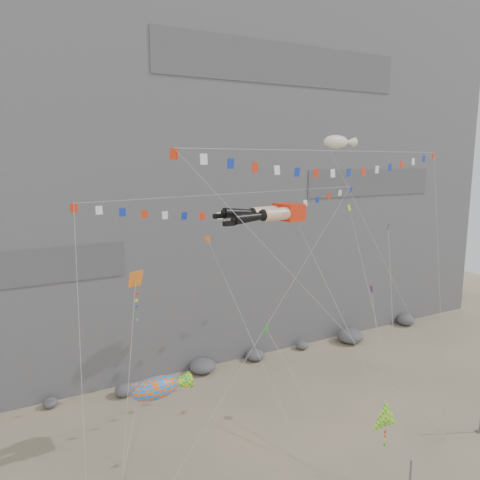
{
  "coord_description": "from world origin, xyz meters",
  "views": [
    {
      "loc": [
        -17.13,
        -22.72,
        20.81
      ],
      "look_at": [
        -0.08,
        9.0,
        14.48
      ],
      "focal_mm": 35.0,
      "sensor_mm": 36.0,
      "label": 1
    }
  ],
  "objects": [
    {
      "name": "legs_kite",
      "position": [
        -0.47,
        4.17,
        17.06
      ],
      "size": [
        7.98,
        14.19,
        21.55
      ],
      "rotation": [
        0.0,
        0.0,
        0.12
      ],
      "color": "red",
      "rests_on": "ground"
    },
    {
      "name": "small_kite_c",
      "position": [
        -1.44,
        2.45,
        9.33
      ],
      "size": [
        2.91,
        9.2,
        13.02
      ],
      "color": "#1A9C18",
      "rests_on": "ground"
    },
    {
      "name": "ground",
      "position": [
        0.0,
        0.0,
        0.0
      ],
      "size": [
        120.0,
        120.0,
        0.0
      ],
      "primitive_type": "plane",
      "color": "tan",
      "rests_on": "ground"
    },
    {
      "name": "small_kite_a",
      "position": [
        -3.54,
        7.0,
        14.68
      ],
      "size": [
        2.62,
        13.02,
        19.65
      ],
      "color": "#DC4A12",
      "rests_on": "ground"
    },
    {
      "name": "harlequin_kite",
      "position": [
        -10.27,
        2.38,
        14.09
      ],
      "size": [
        4.27,
        6.76,
        15.56
      ],
      "color": "red",
      "rests_on": "ground"
    },
    {
      "name": "fish_windsock",
      "position": [
        -9.63,
        1.47,
        7.81
      ],
      "size": [
        6.56,
        5.3,
        9.99
      ],
      "color": "#E95A0B",
      "rests_on": "ground"
    },
    {
      "name": "talus_boulders",
      "position": [
        0.0,
        17.0,
        0.6
      ],
      "size": [
        60.0,
        3.0,
        1.2
      ],
      "primitive_type": null,
      "color": "#5A5A5E",
      "rests_on": "ground"
    },
    {
      "name": "flag_banner_lower",
      "position": [
        4.1,
        2.26,
        21.24
      ],
      "size": [
        26.49,
        7.75,
        23.55
      ],
      "color": "red",
      "rests_on": "ground"
    },
    {
      "name": "blimp_windsock",
      "position": [
        9.69,
        9.64,
        22.12
      ],
      "size": [
        6.23,
        12.69,
        25.37
      ],
      "color": "beige",
      "rests_on": "ground"
    },
    {
      "name": "small_kite_e",
      "position": [
        10.79,
        4.17,
        15.13
      ],
      "size": [
        8.0,
        10.02,
        19.37
      ],
      "color": "#122DA5",
      "rests_on": "ground"
    },
    {
      "name": "small_kite_d",
      "position": [
        10.62,
        8.52,
        16.13
      ],
      "size": [
        8.38,
        16.83,
        24.3
      ],
      "color": "yellow",
      "rests_on": "ground"
    },
    {
      "name": "delta_kite",
      "position": [
        2.67,
        -4.33,
        5.44
      ],
      "size": [
        2.26,
        4.14,
        7.15
      ],
      "color": "yellow",
      "rests_on": "ground"
    },
    {
      "name": "small_kite_b",
      "position": [
        8.96,
        3.77,
        10.41
      ],
      "size": [
        7.35,
        10.52,
        15.87
      ],
      "color": "#721B9D",
      "rests_on": "ground"
    },
    {
      "name": "flag_banner_upper",
      "position": [
        0.66,
        9.81,
        18.04
      ],
      "size": [
        28.55,
        15.87,
        27.02
      ],
      "color": "red",
      "rests_on": "ground"
    },
    {
      "name": "cliff",
      "position": [
        0.0,
        32.0,
        25.0
      ],
      "size": [
        80.0,
        28.0,
        50.0
      ],
      "primitive_type": "cube",
      "color": "slate",
      "rests_on": "ground"
    }
  ]
}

